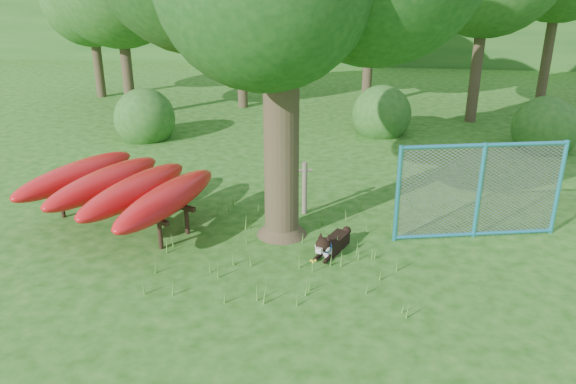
# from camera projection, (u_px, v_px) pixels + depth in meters

# --- Properties ---
(ground) EXTENTS (80.00, 80.00, 0.00)m
(ground) POSITION_uv_depth(u_px,v_px,m) (266.00, 273.00, 9.36)
(ground) COLOR #194F0F
(ground) RESTS_ON ground
(wooden_post) EXTENTS (0.31, 0.14, 1.12)m
(wooden_post) POSITION_uv_depth(u_px,v_px,m) (305.00, 187.00, 11.45)
(wooden_post) COLOR #675F4D
(wooden_post) RESTS_ON ground
(kayak_rack) EXTENTS (3.84, 4.16, 1.07)m
(kayak_rack) POSITION_uv_depth(u_px,v_px,m) (119.00, 186.00, 10.83)
(kayak_rack) COLOR black
(kayak_rack) RESTS_ON ground
(husky_dog) EXTENTS (0.62, 1.07, 0.51)m
(husky_dog) POSITION_uv_depth(u_px,v_px,m) (331.00, 244.00, 9.96)
(husky_dog) COLOR black
(husky_dog) RESTS_ON ground
(fence_section) EXTENTS (3.09, 0.84, 3.08)m
(fence_section) POSITION_uv_depth(u_px,v_px,m) (479.00, 191.00, 10.31)
(fence_section) COLOR teal
(fence_section) RESTS_ON ground
(wildflower_clump) EXTENTS (0.11, 0.12, 0.24)m
(wildflower_clump) POSITION_uv_depth(u_px,v_px,m) (313.00, 262.00, 9.31)
(wildflower_clump) COLOR #4A882C
(wildflower_clump) RESTS_ON ground
(shrub_left) EXTENTS (1.80, 1.80, 1.80)m
(shrub_left) POSITION_uv_depth(u_px,v_px,m) (147.00, 138.00, 16.91)
(shrub_left) COLOR #21561C
(shrub_left) RESTS_ON ground
(shrub_right) EXTENTS (1.80, 1.80, 1.80)m
(shrub_right) POSITION_uv_depth(u_px,v_px,m) (541.00, 149.00, 15.88)
(shrub_right) COLOR #21561C
(shrub_right) RESTS_ON ground
(shrub_mid) EXTENTS (1.80, 1.80, 1.80)m
(shrub_mid) POSITION_uv_depth(u_px,v_px,m) (380.00, 134.00, 17.39)
(shrub_mid) COLOR #21561C
(shrub_mid) RESTS_ON ground
(wooded_hillside) EXTENTS (80.00, 12.00, 6.00)m
(wooded_hillside) POSITION_uv_depth(u_px,v_px,m) (346.00, 1.00, 34.04)
(wooded_hillside) COLOR #21561C
(wooded_hillside) RESTS_ON ground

